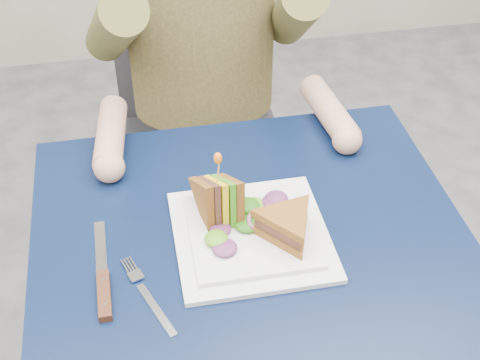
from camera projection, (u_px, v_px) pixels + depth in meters
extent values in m
cube|color=black|center=(256.00, 257.00, 1.13)|extent=(0.75, 0.75, 0.03)
cylinder|color=#595B5E|center=(92.00, 285.00, 1.56)|extent=(0.04, 0.04, 0.70)
cylinder|color=#595B5E|center=(354.00, 248.00, 1.65)|extent=(0.04, 0.04, 0.70)
cube|color=#47474C|center=(205.00, 151.00, 1.79)|extent=(0.42, 0.40, 0.04)
cube|color=#47474C|center=(192.00, 35.00, 1.76)|extent=(0.42, 0.03, 0.46)
cylinder|color=#47474C|center=(151.00, 266.00, 1.78)|extent=(0.02, 0.02, 0.43)
cylinder|color=#47474C|center=(282.00, 248.00, 1.84)|extent=(0.02, 0.02, 0.43)
cylinder|color=#47474C|center=(141.00, 185.00, 2.04)|extent=(0.02, 0.02, 0.43)
cylinder|color=#47474C|center=(257.00, 171.00, 2.09)|extent=(0.02, 0.02, 0.43)
cylinder|color=brown|center=(200.00, 8.00, 1.50)|extent=(0.34, 0.34, 0.52)
cylinder|color=brown|center=(114.00, 28.00, 1.39)|extent=(0.15, 0.39, 0.31)
cylinder|color=tan|center=(111.00, 135.00, 1.32)|extent=(0.08, 0.20, 0.06)
sphere|color=tan|center=(109.00, 167.00, 1.25)|extent=(0.06, 0.06, 0.06)
cylinder|color=brown|center=(295.00, 13.00, 1.45)|extent=(0.15, 0.39, 0.31)
cylinder|color=tan|center=(329.00, 111.00, 1.39)|extent=(0.08, 0.20, 0.06)
sphere|color=tan|center=(347.00, 140.00, 1.31)|extent=(0.06, 0.06, 0.06)
cube|color=white|center=(251.00, 236.00, 1.14)|extent=(0.26, 0.26, 0.01)
cube|color=white|center=(251.00, 232.00, 1.13)|extent=(0.21, 0.21, 0.01)
cube|color=silver|center=(156.00, 310.00, 1.02)|extent=(0.05, 0.11, 0.00)
cube|color=silver|center=(136.00, 276.00, 1.07)|extent=(0.03, 0.03, 0.00)
cube|color=silver|center=(125.00, 267.00, 1.09)|extent=(0.01, 0.03, 0.00)
cube|color=silver|center=(128.00, 265.00, 1.09)|extent=(0.01, 0.03, 0.00)
cube|color=silver|center=(131.00, 264.00, 1.09)|extent=(0.01, 0.03, 0.00)
cube|color=silver|center=(133.00, 263.00, 1.09)|extent=(0.01, 0.03, 0.00)
cube|color=silver|center=(101.00, 250.00, 1.12)|extent=(0.02, 0.14, 0.00)
cube|color=black|center=(104.00, 295.00, 1.04)|extent=(0.02, 0.10, 0.01)
cylinder|color=silver|center=(103.00, 280.00, 1.05)|extent=(0.01, 0.01, 0.00)
cylinder|color=silver|center=(105.00, 305.00, 1.01)|extent=(0.01, 0.01, 0.00)
cylinder|color=tan|center=(218.00, 172.00, 1.09)|extent=(0.01, 0.01, 0.06)
ellipsoid|color=orange|center=(218.00, 158.00, 1.08)|extent=(0.01, 0.01, 0.02)
torus|color=#9E4C7A|center=(260.00, 220.00, 1.13)|extent=(0.04, 0.04, 0.02)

